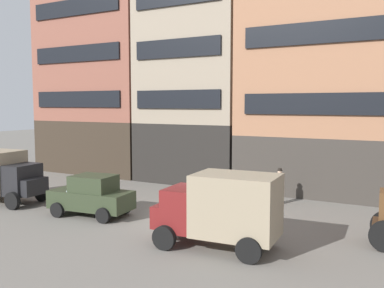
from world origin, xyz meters
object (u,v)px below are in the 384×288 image
delivery_truck_near (2,174)px  delivery_truck_far (220,208)px  sedan_dark (92,196)px  pedestrian_officer (280,184)px

delivery_truck_near → delivery_truck_far: size_ratio=1.00×
delivery_truck_near → sedan_dark: size_ratio=1.16×
delivery_truck_far → pedestrian_officer: 7.46m
delivery_truck_near → delivery_truck_far: (12.63, -0.94, 0.00)m
sedan_dark → pedestrian_officer: size_ratio=2.14×
delivery_truck_near → pedestrian_officer: (12.39, 6.50, -0.44)m
delivery_truck_far → sedan_dark: 6.97m
delivery_truck_near → sedan_dark: bearing=2.0°
sedan_dark → pedestrian_officer: sedan_dark is taller
delivery_truck_far → sedan_dark: size_ratio=1.16×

